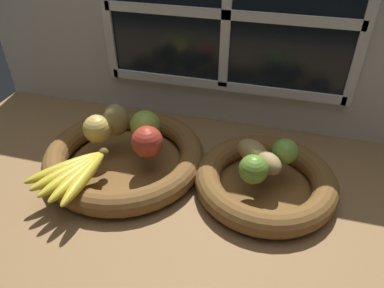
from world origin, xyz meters
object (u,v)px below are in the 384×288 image
potato_oblong (252,151)px  lime_near (253,169)px  lime_far (285,152)px  pear_brown (116,120)px  apple_green_back (145,125)px  banana_bunch_front (75,172)px  fruit_bowl_right (265,181)px  potato_large (268,163)px  apple_red_right (147,142)px  apple_golden_left (97,129)px  fruit_bowl_left (125,157)px

potato_oblong → lime_near: lime_near is taller
lime_near → lime_far: 10.11cm
lime_near → pear_brown: bearing=166.4°
apple_green_back → banana_bunch_front: (-9.28, -17.84, -2.34)cm
potato_oblong → lime_near: 7.16cm
apple_green_back → banana_bunch_front: bearing=-117.5°
fruit_bowl_right → pear_brown: size_ratio=3.72×
lime_far → pear_brown: bearing=179.7°
pear_brown → lime_near: bearing=-13.6°
potato_oblong → lime_near: (1.07, -7.05, 0.64)cm
fruit_bowl_right → lime_near: bearing=-123.7°
potato_large → lime_near: (-2.73, -4.10, 0.87)cm
apple_red_right → lime_far: (30.36, 5.48, -0.75)cm
apple_golden_left → lime_far: (43.92, 3.27, -0.53)cm
apple_golden_left → potato_large: 40.76cm
apple_golden_left → banana_bunch_front: size_ratio=0.36×
fruit_bowl_left → apple_red_right: apple_red_right is taller
apple_red_right → lime_far: size_ratio=1.26×
apple_green_back → lime_far: (33.30, -0.88, -0.73)cm
apple_golden_left → lime_far: bearing=4.3°
fruit_bowl_right → apple_golden_left: size_ratio=4.61×
fruit_bowl_left → potato_oblong: 30.86cm
potato_large → potato_oblong: potato_oblong is taller
pear_brown → potato_large: size_ratio=1.23×
pear_brown → apple_red_right: bearing=-28.9°
apple_golden_left → apple_red_right: (13.56, -2.21, 0.23)cm
fruit_bowl_right → potato_oblong: (-3.80, 2.96, 5.48)cm
pear_brown → banana_bunch_front: size_ratio=0.45×
fruit_bowl_right → lime_near: size_ratio=5.07×
lime_near → fruit_bowl_right: bearing=56.3°
banana_bunch_front → apple_green_back: bearing=62.5°
apple_green_back → fruit_bowl_right: bearing=-9.4°
banana_bunch_front → pear_brown: bearing=83.7°
banana_bunch_front → potato_large: 41.45cm
potato_oblong → apple_green_back: bearing=175.6°
apple_golden_left → apple_red_right: size_ratio=0.94×
potato_large → potato_oblong: (-3.80, 2.96, 0.23)cm
potato_large → potato_oblong: 4.82cm
apple_golden_left → apple_red_right: 13.74cm
pear_brown → potato_large: 37.78cm
apple_green_back → potato_oblong: size_ratio=0.95×
lime_near → apple_red_right: bearing=173.7°
fruit_bowl_right → lime_near: 7.85cm
fruit_bowl_right → apple_red_right: 28.01cm
fruit_bowl_left → banana_bunch_front: banana_bunch_front is taller
fruit_bowl_left → potato_oblong: size_ratio=5.07×
fruit_bowl_left → potato_oblong: potato_oblong is taller
apple_golden_left → apple_green_back: (10.61, 4.15, 0.21)cm
fruit_bowl_left → apple_golden_left: (-6.70, 0.83, 6.44)cm
banana_bunch_front → lime_far: (42.58, 16.95, 1.61)cm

